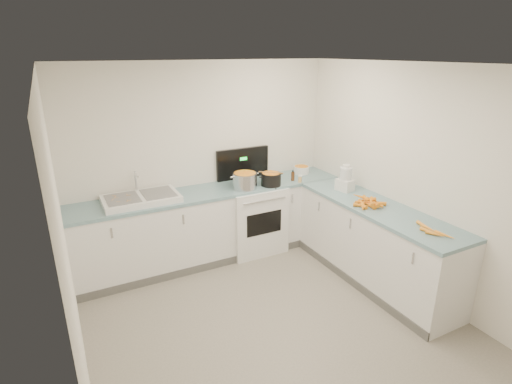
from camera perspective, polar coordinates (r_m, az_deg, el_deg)
name	(u,v)px	position (r m, az deg, el deg)	size (l,w,h in m)	color
floor	(280,330)	(4.18, 3.51, -19.02)	(3.50, 4.00, 0.00)	gray
ceiling	(287,65)	(3.27, 4.45, 17.66)	(3.50, 4.00, 0.00)	white
wall_back	(204,161)	(5.26, -7.47, 4.47)	(3.50, 2.50, 0.00)	white
wall_front	(506,360)	(2.33, 32.14, -19.61)	(3.50, 2.50, 0.00)	white
wall_left	(67,258)	(3.09, -25.36, -8.48)	(4.00, 2.50, 0.00)	white
wall_right	(423,184)	(4.65, 22.71, 1.06)	(4.00, 2.50, 0.00)	white
counter_back	(214,224)	(5.25, -5.95, -4.52)	(3.50, 0.62, 0.94)	white
counter_right	(375,244)	(4.91, 16.57, -7.09)	(0.62, 2.20, 0.94)	white
stove	(252,216)	(5.44, -0.51, -3.47)	(0.76, 0.65, 1.36)	white
sink	(141,198)	(4.84, -16.11, -0.89)	(0.86, 0.52, 0.31)	white
steel_pot	(245,181)	(5.07, -1.60, 1.51)	(0.31, 0.31, 0.23)	silver
black_pot	(271,180)	(5.20, 2.15, 1.73)	(0.26, 0.26, 0.19)	black
wooden_spoon	(271,172)	(5.17, 2.17, 2.82)	(0.01, 0.01, 0.33)	#AD7A47
mixing_bowl	(301,170)	(5.76, 6.49, 3.18)	(0.23, 0.23, 0.10)	white
extract_bottle	(293,176)	(5.42, 5.28, 2.24)	(0.05, 0.05, 0.12)	#593319
spice_jar	(300,179)	(5.36, 6.29, 1.82)	(0.05, 0.05, 0.08)	#E5B266
food_processor	(345,179)	(5.11, 12.64, 1.76)	(0.20, 0.23, 0.33)	white
carrot_pile	(369,203)	(4.71, 15.79, -1.47)	(0.40, 0.43, 0.09)	orange
peeled_carrots	(432,231)	(4.24, 23.84, -5.07)	(0.15, 0.44, 0.04)	orange
peelings	(122,199)	(4.77, -18.62, -0.93)	(0.23, 0.28, 0.01)	tan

